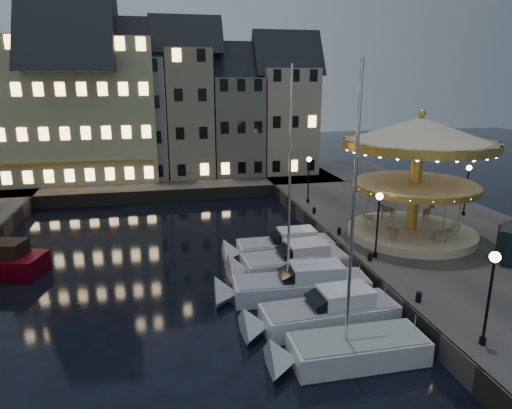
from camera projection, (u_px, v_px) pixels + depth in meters
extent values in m
plane|color=black|center=(268.00, 294.00, 26.71)|extent=(160.00, 160.00, 0.00)
cube|color=#474442|center=(427.00, 234.00, 34.99)|extent=(16.00, 56.00, 1.30)
cube|color=#474442|center=(141.00, 185.00, 51.33)|extent=(44.00, 12.00, 1.30)
cube|color=#47423A|center=(328.00, 241.00, 33.39)|extent=(0.15, 44.00, 1.30)
cube|color=#47423A|center=(160.00, 197.00, 46.08)|extent=(48.00, 0.15, 1.30)
cylinder|color=black|center=(483.00, 341.00, 19.27)|extent=(0.28, 0.28, 0.30)
cylinder|color=black|center=(488.00, 303.00, 18.81)|extent=(0.12, 0.12, 3.80)
sphere|color=#FFD18C|center=(495.00, 257.00, 18.26)|extent=(0.44, 0.44, 0.44)
cylinder|color=black|center=(375.00, 255.00, 28.70)|extent=(0.28, 0.28, 0.30)
cylinder|color=black|center=(377.00, 228.00, 28.24)|extent=(0.12, 0.12, 3.80)
sphere|color=#FFD18C|center=(380.00, 196.00, 27.69)|extent=(0.44, 0.44, 0.44)
cylinder|color=black|center=(308.00, 201.00, 41.43)|extent=(0.28, 0.28, 0.30)
cylinder|color=black|center=(308.00, 182.00, 40.97)|extent=(0.12, 0.12, 3.80)
sphere|color=#FFD18C|center=(309.00, 159.00, 40.42)|extent=(0.44, 0.44, 0.44)
cylinder|color=black|center=(463.00, 213.00, 37.57)|extent=(0.28, 0.28, 0.30)
cylinder|color=black|center=(466.00, 193.00, 37.10)|extent=(0.12, 0.12, 3.80)
sphere|color=#FFD18C|center=(469.00, 168.00, 36.55)|extent=(0.44, 0.44, 0.44)
cylinder|color=black|center=(418.00, 298.00, 22.91)|extent=(0.28, 0.28, 0.40)
sphere|color=black|center=(419.00, 294.00, 22.85)|extent=(0.30, 0.30, 0.30)
cylinder|color=black|center=(370.00, 258.00, 28.10)|extent=(0.28, 0.28, 0.40)
sphere|color=black|center=(370.00, 254.00, 28.04)|extent=(0.30, 0.30, 0.30)
cylinder|color=black|center=(339.00, 232.00, 32.81)|extent=(0.28, 0.28, 0.40)
sphere|color=black|center=(339.00, 229.00, 32.75)|extent=(0.30, 0.30, 0.30)
cylinder|color=black|center=(314.00, 211.00, 38.00)|extent=(0.28, 0.28, 0.40)
sphere|color=black|center=(314.00, 209.00, 37.94)|extent=(0.30, 0.30, 0.30)
cube|color=gray|center=(29.00, 130.00, 49.28)|extent=(5.00, 8.00, 11.00)
cube|color=gray|center=(81.00, 124.00, 50.24)|extent=(5.60, 8.00, 12.00)
cube|color=gray|center=(137.00, 119.00, 51.32)|extent=(6.20, 8.00, 13.00)
cube|color=gray|center=(189.00, 114.00, 52.33)|extent=(5.00, 8.00, 14.00)
cube|color=slate|center=(236.00, 126.00, 53.82)|extent=(5.60, 8.00, 11.00)
cube|color=tan|center=(285.00, 120.00, 54.90)|extent=(6.20, 8.00, 12.00)
cube|color=#BEC491|center=(80.00, 110.00, 49.85)|extent=(16.00, 9.00, 15.00)
cube|color=silver|center=(358.00, 351.00, 20.26)|extent=(6.03, 2.33, 1.30)
cube|color=gray|center=(359.00, 338.00, 20.08)|extent=(5.73, 2.14, 0.10)
cylinder|color=silver|center=(353.00, 226.00, 18.56)|extent=(0.14, 0.14, 10.54)
cube|color=silver|center=(329.00, 317.00, 23.18)|extent=(7.03, 2.71, 1.30)
cube|color=gray|center=(330.00, 305.00, 23.00)|extent=(6.68, 2.50, 0.10)
cube|color=silver|center=(345.00, 295.00, 23.09)|extent=(2.72, 1.88, 0.80)
cube|color=black|center=(320.00, 301.00, 22.77)|extent=(1.27, 1.68, 0.94)
cube|color=silver|center=(301.00, 289.00, 26.23)|extent=(7.86, 2.76, 1.30)
cube|color=gray|center=(301.00, 279.00, 26.05)|extent=(7.46, 2.56, 0.10)
cube|color=silver|center=(317.00, 271.00, 26.06)|extent=(3.04, 1.89, 0.80)
cube|color=black|center=(291.00, 274.00, 25.87)|extent=(1.38, 1.67, 0.99)
cylinder|color=silver|center=(290.00, 191.00, 24.56)|extent=(0.14, 0.14, 10.41)
cube|color=silver|center=(295.00, 265.00, 29.66)|extent=(6.87, 3.01, 1.30)
cube|color=gray|center=(295.00, 255.00, 29.48)|extent=(6.52, 2.78, 0.10)
cube|color=silver|center=(307.00, 248.00, 29.58)|extent=(2.67, 2.09, 0.80)
cube|color=black|center=(287.00, 251.00, 29.26)|extent=(1.26, 1.87, 0.92)
cube|color=silver|center=(285.00, 250.00, 32.28)|extent=(6.72, 2.28, 1.30)
cube|color=#8E9899|center=(285.00, 241.00, 32.10)|extent=(6.38, 2.10, 0.10)
cube|color=silver|center=(297.00, 234.00, 32.15)|extent=(2.56, 1.69, 0.80)
cube|color=black|center=(278.00, 237.00, 31.91)|extent=(1.15, 1.57, 0.92)
cube|color=black|center=(7.00, 249.00, 28.87)|extent=(2.51, 2.24, 0.96)
cylinder|color=beige|center=(411.00, 233.00, 32.45)|extent=(8.85, 8.85, 0.55)
cylinder|color=gold|center=(415.00, 182.00, 31.47)|extent=(0.77, 0.77, 6.86)
cylinder|color=beige|center=(415.00, 183.00, 31.50)|extent=(8.19, 8.19, 0.20)
cylinder|color=gold|center=(415.00, 186.00, 31.55)|extent=(8.50, 8.50, 0.39)
cone|color=beige|center=(420.00, 130.00, 30.52)|extent=(10.18, 10.18, 1.77)
cylinder|color=gold|center=(419.00, 144.00, 30.77)|extent=(10.18, 10.18, 0.55)
sphere|color=gold|center=(422.00, 113.00, 30.23)|extent=(0.55, 0.55, 0.55)
imported|color=beige|center=(441.00, 215.00, 33.69)|extent=(1.85, 1.34, 1.11)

